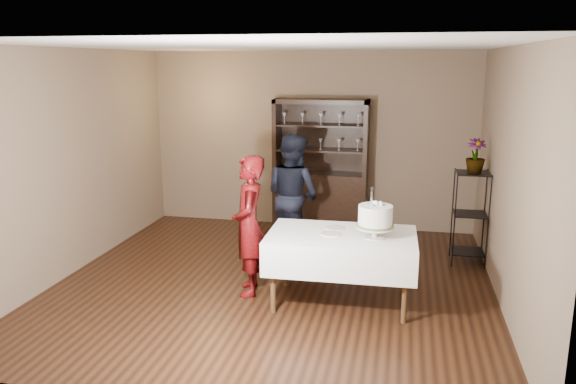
% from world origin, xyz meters
% --- Properties ---
extents(floor, '(5.00, 5.00, 0.00)m').
position_xyz_m(floor, '(0.00, 0.00, 0.00)').
color(floor, black).
rests_on(floor, ground).
extents(ceiling, '(5.00, 5.00, 0.00)m').
position_xyz_m(ceiling, '(0.00, 0.00, 2.70)').
color(ceiling, silver).
rests_on(ceiling, back_wall).
extents(back_wall, '(5.00, 0.02, 2.70)m').
position_xyz_m(back_wall, '(0.00, 2.50, 1.35)').
color(back_wall, brown).
rests_on(back_wall, floor).
extents(wall_left, '(0.02, 5.00, 2.70)m').
position_xyz_m(wall_left, '(-2.50, 0.00, 1.35)').
color(wall_left, brown).
rests_on(wall_left, floor).
extents(wall_right, '(0.02, 5.00, 2.70)m').
position_xyz_m(wall_right, '(2.50, 0.00, 1.35)').
color(wall_right, brown).
rests_on(wall_right, floor).
extents(china_hutch, '(1.40, 0.48, 2.00)m').
position_xyz_m(china_hutch, '(0.20, 2.25, 0.66)').
color(china_hutch, black).
rests_on(china_hutch, floor).
extents(plant_etagere, '(0.42, 0.42, 1.20)m').
position_xyz_m(plant_etagere, '(2.28, 1.20, 0.65)').
color(plant_etagere, black).
rests_on(plant_etagere, floor).
extents(cake_table, '(1.57, 0.99, 0.77)m').
position_xyz_m(cake_table, '(0.83, -0.38, 0.59)').
color(cake_table, white).
rests_on(cake_table, floor).
extents(woman, '(0.50, 0.64, 1.56)m').
position_xyz_m(woman, '(-0.21, -0.30, 0.78)').
color(woman, '#390605').
rests_on(woman, floor).
extents(man, '(1.00, 0.94, 1.64)m').
position_xyz_m(man, '(0.00, 1.06, 0.82)').
color(man, black).
rests_on(man, floor).
extents(cake, '(0.39, 0.39, 0.54)m').
position_xyz_m(cake, '(1.17, -0.44, 0.99)').
color(cake, silver).
rests_on(cake, cake_table).
extents(plate_near, '(0.26, 0.26, 0.01)m').
position_xyz_m(plate_near, '(0.71, -0.42, 0.78)').
color(plate_near, silver).
rests_on(plate_near, cake_table).
extents(plate_far, '(0.22, 0.22, 0.01)m').
position_xyz_m(plate_far, '(0.74, -0.20, 0.78)').
color(plate_far, silver).
rests_on(plate_far, cake_table).
extents(potted_plant, '(0.28, 0.28, 0.42)m').
position_xyz_m(potted_plant, '(2.30, 1.21, 1.40)').
color(potted_plant, '#4C7136').
rests_on(potted_plant, plant_etagere).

